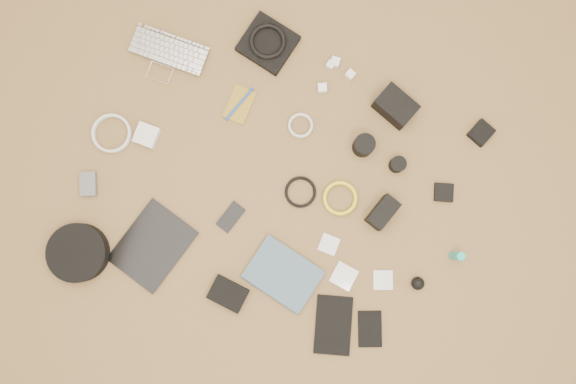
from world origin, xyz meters
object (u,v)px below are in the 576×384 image
(laptop, at_px, (165,60))
(tablet, at_px, (153,246))
(headphone_case, at_px, (78,253))
(paperback, at_px, (269,296))
(dslr_camera, at_px, (395,106))
(phone, at_px, (231,217))

(laptop, xyz_separation_m, tablet, (0.19, -0.66, -0.01))
(headphone_case, bearing_deg, paperback, 5.64)
(dslr_camera, distance_m, paperback, 0.83)
(tablet, xyz_separation_m, paperback, (0.46, -0.04, 0.01))
(laptop, bearing_deg, tablet, -72.77)
(laptop, xyz_separation_m, headphone_case, (-0.06, -0.77, 0.02))
(laptop, height_order, headphone_case, headphone_case)
(phone, height_order, paperback, paperback)
(dslr_camera, height_order, headphone_case, dslr_camera)
(laptop, distance_m, dslr_camera, 0.87)
(tablet, xyz_separation_m, phone, (0.23, 0.19, -0.00))
(dslr_camera, height_order, phone, dslr_camera)
(laptop, height_order, dslr_camera, dslr_camera)
(phone, bearing_deg, laptop, 150.83)
(tablet, bearing_deg, paperback, 13.44)
(tablet, bearing_deg, laptop, 123.66)
(paperback, bearing_deg, dslr_camera, -0.64)
(phone, distance_m, paperback, 0.32)
(phone, xyz_separation_m, paperback, (0.22, -0.23, 0.01))
(dslr_camera, xyz_separation_m, tablet, (-0.68, -0.76, -0.03))
(headphone_case, bearing_deg, tablet, 23.74)
(laptop, relative_size, dslr_camera, 2.02)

